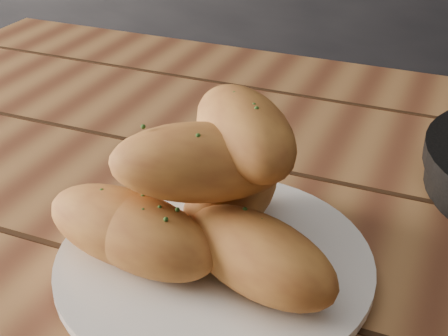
% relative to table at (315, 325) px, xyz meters
% --- Properties ---
extents(counter, '(2.80, 0.60, 0.90)m').
position_rel_table_xyz_m(counter, '(-0.31, 1.20, -0.20)').
color(counter, black).
rests_on(counter, ground).
extents(table, '(1.37, 0.90, 0.75)m').
position_rel_table_xyz_m(table, '(0.00, 0.00, 0.00)').
color(table, '#996739').
rests_on(table, ground).
extents(plate, '(0.26, 0.26, 0.02)m').
position_rel_table_xyz_m(plate, '(-0.07, -0.08, 0.11)').
color(plate, white).
rests_on(plate, table).
extents(bread_rolls, '(0.26, 0.19, 0.13)m').
position_rel_table_xyz_m(bread_rolls, '(-0.08, -0.08, 0.17)').
color(bread_rolls, '#C68437').
rests_on(bread_rolls, plate).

